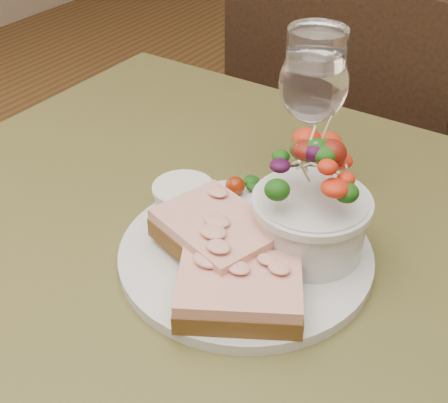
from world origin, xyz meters
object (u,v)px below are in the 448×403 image
Objects in this scene: cafe_table at (197,333)px; salad_bowl at (312,200)px; chair_far at (352,238)px; sandwich_front at (239,291)px; ramekin at (184,198)px; dinner_plate at (245,254)px; sandwich_back at (217,233)px; wine_glass at (313,88)px.

salad_bowl reaches higher than cafe_table.
chair_far is 6.54× the size of sandwich_front.
chair_far reaches higher than sandwich_front.
chair_far is 0.80m from ramekin.
salad_bowl is (0.05, 0.04, 0.07)m from dinner_plate.
sandwich_front is (0.07, -0.03, 0.13)m from cafe_table.
chair_far is 0.80m from dinner_plate.
dinner_plate is at bearing 42.04° from cafe_table.
cafe_table is 0.77m from chair_far.
cafe_table is 0.15m from sandwich_front.
sandwich_back is 0.10m from salad_bowl.
dinner_plate is 0.20m from wine_glass.
salad_bowl is (0.14, 0.02, 0.04)m from ramekin.
sandwich_back is at bearing 109.37° from sandwich_front.
wine_glass is (-0.05, 0.23, 0.10)m from sandwich_front.
sandwich_back is at bearing -136.74° from dinner_plate.
chair_far is (-0.08, 0.68, -0.36)m from cafe_table.
cafe_table is at bearing 102.52° from chair_far.
cafe_table is at bearing -141.43° from salad_bowl.
ramekin is 0.18m from wine_glass.
cafe_table is at bearing -45.29° from ramekin.
salad_bowl is at bearing 54.99° from sandwich_back.
chair_far reaches higher than cafe_table.
sandwich_front is 0.79× the size of wine_glass.
sandwich_front is 0.11m from salad_bowl.
wine_glass reaches higher than chair_far.
cafe_table is 13.17× the size of ramekin.
salad_bowl is at bearing 111.30° from chair_far.
chair_far is at bearing 99.98° from dinner_plate.
chair_far is 6.58× the size of sandwich_back.
dinner_plate is 4.20× the size of ramekin.
cafe_table is 6.30× the size of salad_bowl.
cafe_table is 3.14× the size of dinner_plate.
sandwich_back is 1.08× the size of salad_bowl.
cafe_table is 0.15m from ramekin.
chair_far is 0.88m from sandwich_front.
wine_glass is at bearing 72.89° from sandwich_front.
salad_bowl is (0.09, 0.07, 0.17)m from cafe_table.
sandwich_back is 0.20m from wine_glass.
sandwich_front is at bearing -98.00° from salad_bowl.
sandwich_front is at bearing -77.44° from wine_glass.
chair_far reaches higher than ramekin.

